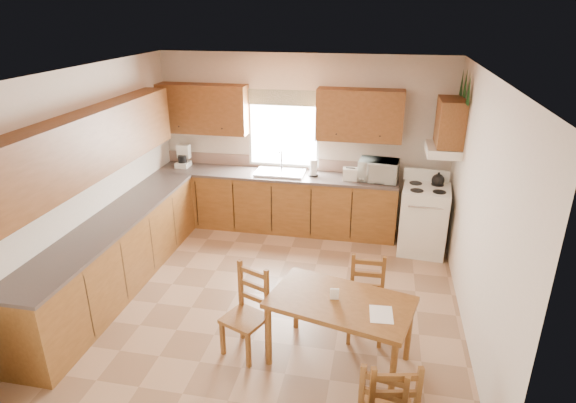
% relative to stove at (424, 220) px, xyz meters
% --- Properties ---
extents(floor, '(4.50, 4.50, 0.00)m').
position_rel_stove_xyz_m(floor, '(-1.88, -1.60, -0.48)').
color(floor, '#9C7857').
rests_on(floor, ground).
extents(ceiling, '(4.50, 4.50, 0.00)m').
position_rel_stove_xyz_m(ceiling, '(-1.88, -1.60, 2.22)').
color(ceiling, brown).
rests_on(ceiling, floor).
extents(wall_left, '(4.50, 4.50, 0.00)m').
position_rel_stove_xyz_m(wall_left, '(-4.13, -1.60, 0.87)').
color(wall_left, beige).
rests_on(wall_left, floor).
extents(wall_right, '(4.50, 4.50, 0.00)m').
position_rel_stove_xyz_m(wall_right, '(0.37, -1.60, 0.87)').
color(wall_right, beige).
rests_on(wall_right, floor).
extents(wall_back, '(4.50, 4.50, 0.00)m').
position_rel_stove_xyz_m(wall_back, '(-1.88, 0.65, 0.87)').
color(wall_back, beige).
rests_on(wall_back, floor).
extents(wall_front, '(4.50, 4.50, 0.00)m').
position_rel_stove_xyz_m(wall_front, '(-1.88, -3.85, 0.87)').
color(wall_front, beige).
rests_on(wall_front, floor).
extents(lower_cab_back, '(3.75, 0.60, 0.88)m').
position_rel_stove_xyz_m(lower_cab_back, '(-2.25, 0.35, -0.04)').
color(lower_cab_back, brown).
rests_on(lower_cab_back, floor).
extents(lower_cab_left, '(0.60, 3.60, 0.88)m').
position_rel_stove_xyz_m(lower_cab_left, '(-3.83, -1.75, -0.04)').
color(lower_cab_left, brown).
rests_on(lower_cab_left, floor).
extents(counter_back, '(3.75, 0.63, 0.04)m').
position_rel_stove_xyz_m(counter_back, '(-2.25, 0.35, 0.42)').
color(counter_back, '#4E423E').
rests_on(counter_back, lower_cab_back).
extents(counter_left, '(0.63, 3.60, 0.04)m').
position_rel_stove_xyz_m(counter_left, '(-3.83, -1.75, 0.42)').
color(counter_left, '#4E423E').
rests_on(counter_left, lower_cab_left).
extents(backsplash, '(3.75, 0.01, 0.18)m').
position_rel_stove_xyz_m(backsplash, '(-2.25, 0.64, 0.53)').
color(backsplash, '#88695A').
rests_on(backsplash, counter_back).
extents(upper_cab_back_left, '(1.41, 0.33, 0.75)m').
position_rel_stove_xyz_m(upper_cab_back_left, '(-3.43, 0.48, 1.38)').
color(upper_cab_back_left, brown).
rests_on(upper_cab_back_left, wall_back).
extents(upper_cab_back_right, '(1.25, 0.33, 0.75)m').
position_rel_stove_xyz_m(upper_cab_back_right, '(-1.02, 0.48, 1.38)').
color(upper_cab_back_right, brown).
rests_on(upper_cab_back_right, wall_back).
extents(upper_cab_left, '(0.33, 3.60, 0.75)m').
position_rel_stove_xyz_m(upper_cab_left, '(-3.96, -1.75, 1.38)').
color(upper_cab_left, brown).
rests_on(upper_cab_left, wall_left).
extents(upper_cab_stove, '(0.33, 0.62, 0.62)m').
position_rel_stove_xyz_m(upper_cab_stove, '(0.20, 0.05, 1.42)').
color(upper_cab_stove, brown).
rests_on(upper_cab_stove, wall_right).
extents(range_hood, '(0.44, 0.62, 0.12)m').
position_rel_stove_xyz_m(range_hood, '(0.15, 0.05, 1.04)').
color(range_hood, silver).
rests_on(range_hood, wall_right).
extents(window_frame, '(1.13, 0.02, 1.18)m').
position_rel_stove_xyz_m(window_frame, '(-2.18, 0.62, 1.07)').
color(window_frame, silver).
rests_on(window_frame, wall_back).
extents(window_pane, '(1.05, 0.01, 1.10)m').
position_rel_stove_xyz_m(window_pane, '(-2.18, 0.61, 1.07)').
color(window_pane, white).
rests_on(window_pane, wall_back).
extents(window_valance, '(1.19, 0.01, 0.24)m').
position_rel_stove_xyz_m(window_valance, '(-2.18, 0.59, 1.57)').
color(window_valance, '#4C5D38').
rests_on(window_valance, wall_back).
extents(sink_basin, '(0.75, 0.45, 0.04)m').
position_rel_stove_xyz_m(sink_basin, '(-2.18, 0.35, 0.46)').
color(sink_basin, silver).
rests_on(sink_basin, counter_back).
extents(pine_decal_a, '(0.22, 0.22, 0.36)m').
position_rel_stove_xyz_m(pine_decal_a, '(0.33, -0.27, 1.90)').
color(pine_decal_a, '#113613').
rests_on(pine_decal_a, wall_right).
extents(pine_decal_b, '(0.22, 0.22, 0.36)m').
position_rel_stove_xyz_m(pine_decal_b, '(0.33, 0.05, 1.94)').
color(pine_decal_b, '#113613').
rests_on(pine_decal_b, wall_right).
extents(pine_decal_c, '(0.22, 0.22, 0.36)m').
position_rel_stove_xyz_m(pine_decal_c, '(0.33, 0.37, 1.90)').
color(pine_decal_c, '#113613').
rests_on(pine_decal_c, wall_right).
extents(stove, '(0.70, 0.72, 0.96)m').
position_rel_stove_xyz_m(stove, '(0.00, 0.00, 0.00)').
color(stove, silver).
rests_on(stove, floor).
extents(coffeemaker, '(0.24, 0.27, 0.33)m').
position_rel_stove_xyz_m(coffeemaker, '(-3.79, 0.40, 0.61)').
color(coffeemaker, silver).
rests_on(coffeemaker, counter_back).
extents(paper_towel, '(0.12, 0.12, 0.26)m').
position_rel_stove_xyz_m(paper_towel, '(-1.66, 0.36, 0.57)').
color(paper_towel, white).
rests_on(paper_towel, counter_back).
extents(toaster, '(0.23, 0.16, 0.18)m').
position_rel_stove_xyz_m(toaster, '(-1.10, 0.28, 0.53)').
color(toaster, silver).
rests_on(toaster, counter_back).
extents(microwave, '(0.57, 0.44, 0.32)m').
position_rel_stove_xyz_m(microwave, '(-0.69, 0.34, 0.60)').
color(microwave, silver).
rests_on(microwave, counter_back).
extents(dining_table, '(1.49, 1.08, 0.72)m').
position_rel_stove_xyz_m(dining_table, '(-0.95, -2.63, -0.12)').
color(dining_table, brown).
rests_on(dining_table, floor).
extents(chair_near_left, '(0.47, 0.45, 0.94)m').
position_rel_stove_xyz_m(chair_near_left, '(-0.48, -3.59, -0.01)').
color(chair_near_left, brown).
rests_on(chair_near_left, floor).
extents(chair_far_left, '(0.51, 0.50, 0.94)m').
position_rel_stove_xyz_m(chair_far_left, '(-1.91, -2.67, -0.01)').
color(chair_far_left, brown).
rests_on(chair_far_left, floor).
extents(chair_far_right, '(0.39, 0.37, 0.90)m').
position_rel_stove_xyz_m(chair_far_right, '(-0.72, -2.19, -0.03)').
color(chair_far_right, brown).
rests_on(chair_far_right, floor).
extents(table_paper, '(0.23, 0.29, 0.00)m').
position_rel_stove_xyz_m(table_paper, '(-0.57, -2.79, 0.25)').
color(table_paper, white).
rests_on(table_paper, dining_table).
extents(table_card, '(0.09, 0.03, 0.11)m').
position_rel_stove_xyz_m(table_card, '(-1.02, -2.62, 0.30)').
color(table_card, white).
rests_on(table_card, dining_table).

